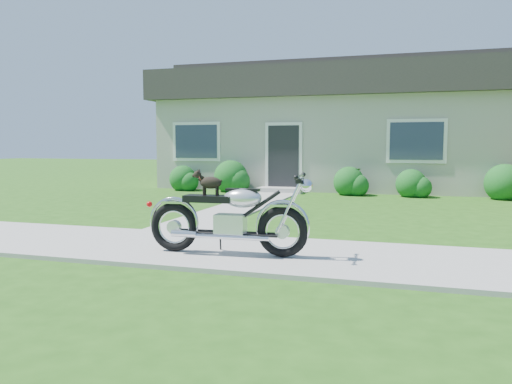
# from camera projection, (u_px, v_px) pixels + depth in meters

# --- Properties ---
(ground) EXTENTS (80.00, 80.00, 0.00)m
(ground) POSITION_uv_depth(u_px,v_px,m) (234.00, 252.00, 6.94)
(ground) COLOR #235114
(ground) RESTS_ON ground
(sidewalk) EXTENTS (24.00, 2.20, 0.04)m
(sidewalk) POSITION_uv_depth(u_px,v_px,m) (234.00, 251.00, 6.93)
(sidewalk) COLOR #9E9B93
(sidewalk) RESTS_ON ground
(walkway) EXTENTS (1.20, 8.00, 0.03)m
(walkway) POSITION_uv_depth(u_px,v_px,m) (244.00, 206.00, 12.13)
(walkway) COLOR #9E9B93
(walkway) RESTS_ON ground
(house) EXTENTS (12.60, 7.03, 4.50)m
(house) POSITION_uv_depth(u_px,v_px,m) (343.00, 126.00, 18.15)
(house) COLOR #ACA89B
(house) RESTS_ON ground
(shrub_row) EXTENTS (10.57, 1.08, 1.08)m
(shrub_row) POSITION_uv_depth(u_px,v_px,m) (331.00, 181.00, 14.97)
(shrub_row) COLOR #16541B
(shrub_row) RESTS_ON ground
(potted_plant_left) EXTENTS (0.98, 0.96, 0.82)m
(potted_plant_left) POSITION_uv_depth(u_px,v_px,m) (228.00, 179.00, 15.98)
(potted_plant_left) COLOR #296119
(potted_plant_left) RESTS_ON ground
(potted_plant_right) EXTENTS (0.63, 0.63, 0.81)m
(potted_plant_right) POSITION_uv_depth(u_px,v_px,m) (355.00, 182.00, 14.81)
(potted_plant_right) COLOR #31631B
(potted_plant_right) RESTS_ON ground
(motorcycle_with_dog) EXTENTS (2.22, 0.60, 1.10)m
(motorcycle_with_dog) POSITION_uv_depth(u_px,v_px,m) (230.00, 217.00, 6.56)
(motorcycle_with_dog) COLOR black
(motorcycle_with_dog) RESTS_ON sidewalk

